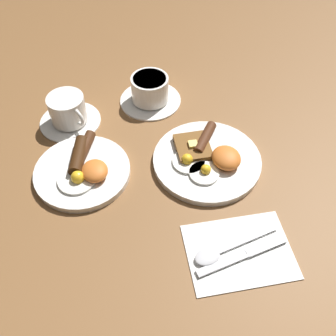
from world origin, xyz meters
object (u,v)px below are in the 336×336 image
(breakfast_plate_far, at_px, (83,169))
(knife, at_px, (247,253))
(breakfast_plate_near, at_px, (207,159))
(teacup_near, at_px, (150,91))
(spoon, at_px, (216,253))
(teacup_far, at_px, (68,112))

(breakfast_plate_far, bearing_deg, knife, -136.99)
(breakfast_plate_near, height_order, teacup_near, teacup_near)
(knife, distance_m, spoon, 0.06)
(spoon, bearing_deg, teacup_near, -97.34)
(breakfast_plate_near, bearing_deg, knife, 178.53)
(knife, height_order, spoon, spoon)
(breakfast_plate_far, relative_size, teacup_near, 1.33)
(breakfast_plate_near, distance_m, teacup_near, 0.25)
(breakfast_plate_far, bearing_deg, teacup_far, 2.51)
(teacup_far, bearing_deg, knife, -149.20)
(teacup_far, relative_size, knife, 0.80)
(breakfast_plate_far, distance_m, teacup_far, 0.17)
(teacup_near, bearing_deg, breakfast_plate_far, 134.35)
(breakfast_plate_far, height_order, teacup_far, teacup_far)
(breakfast_plate_far, height_order, knife, breakfast_plate_far)
(knife, bearing_deg, spoon, -23.42)
(teacup_far, distance_m, spoon, 0.49)
(breakfast_plate_near, relative_size, knife, 1.30)
(spoon, bearing_deg, breakfast_plate_far, -60.21)
(breakfast_plate_near, bearing_deg, breakfast_plate_far, 80.63)
(teacup_far, bearing_deg, spoon, -153.82)
(knife, xyz_separation_m, spoon, (0.02, 0.06, 0.00))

